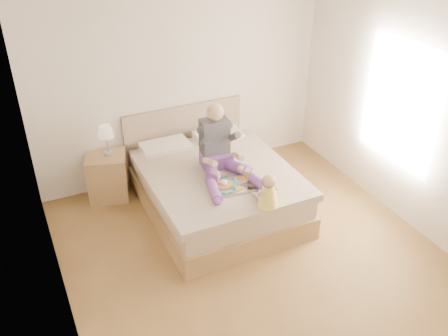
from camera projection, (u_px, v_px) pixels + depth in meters
name	position (u px, v px, depth m)	size (l,w,h in m)	color
room	(265.00, 135.00, 4.85)	(4.02, 4.22, 2.71)	brown
bed	(214.00, 185.00, 6.27)	(1.70, 2.18, 1.00)	olive
nightstand	(108.00, 176.00, 6.47)	(0.61, 0.57, 0.61)	olive
lamp	(106.00, 133.00, 6.18)	(0.20, 0.20, 0.40)	#ABAEB2
adult	(220.00, 153.00, 5.88)	(0.70, 1.01, 0.83)	#69388C
tray	(232.00, 184.00, 5.69)	(0.56, 0.46, 0.15)	#ABAEB2
baby	(268.00, 193.00, 5.31)	(0.25, 0.34, 0.38)	#FFEB50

